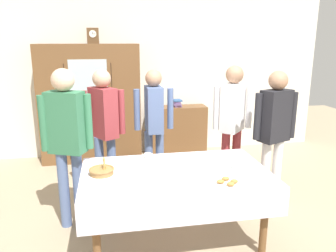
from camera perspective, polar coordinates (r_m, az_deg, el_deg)
ground_plane at (r=3.74m, az=0.57°, el=-17.04°), size 12.00×12.00×0.00m
back_wall at (r=5.85m, az=-4.33°, el=8.49°), size 6.40×0.10×2.70m
dining_table at (r=3.24m, az=1.39°, el=-9.48°), size 1.80×1.07×0.73m
wall_cabinet at (r=5.59m, az=-13.17°, el=3.77°), size 1.60×0.46×1.91m
mantel_clock at (r=5.49m, az=-12.77°, el=14.88°), size 0.18×0.11×0.24m
bookshelf_low at (r=5.86m, az=1.54°, el=-0.69°), size 1.02×0.35×0.85m
book_stack at (r=5.75m, az=1.57°, el=3.98°), size 0.15×0.22×0.12m
tea_cup_far_right at (r=2.95m, az=-12.31°, el=-9.85°), size 0.13×0.13×0.06m
tea_cup_near_right at (r=3.55m, az=-3.46°, el=-5.26°), size 0.13×0.13×0.06m
tea_cup_center at (r=3.34m, az=11.51°, el=-6.84°), size 0.13×0.13×0.06m
bread_basket at (r=3.21m, az=-11.32°, el=-7.54°), size 0.24×0.24×0.16m
pastry_plate at (r=2.99m, az=10.16°, el=-9.61°), size 0.28×0.28×0.05m
spoon_far_right at (r=3.16m, az=2.94°, el=-8.25°), size 0.12×0.02×0.01m
spoon_mid_left at (r=3.49m, az=1.87°, el=-6.04°), size 0.12×0.02×0.01m
spoon_mid_right at (r=3.39m, az=-5.52°, el=-6.74°), size 0.12×0.02×0.01m
person_beside_shelf at (r=4.34m, az=11.02°, el=1.62°), size 0.52×0.40×1.66m
person_by_cabinet at (r=4.08m, az=17.83°, el=0.06°), size 0.52×0.32×1.63m
person_behind_table_right at (r=4.12m, az=-10.97°, el=0.67°), size 0.52×0.41×1.63m
person_behind_table_left at (r=3.53m, az=-16.97°, el=-1.26°), size 0.52×0.33×1.70m
person_near_right_end at (r=4.35m, az=-2.44°, el=1.38°), size 0.52×0.36×1.60m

